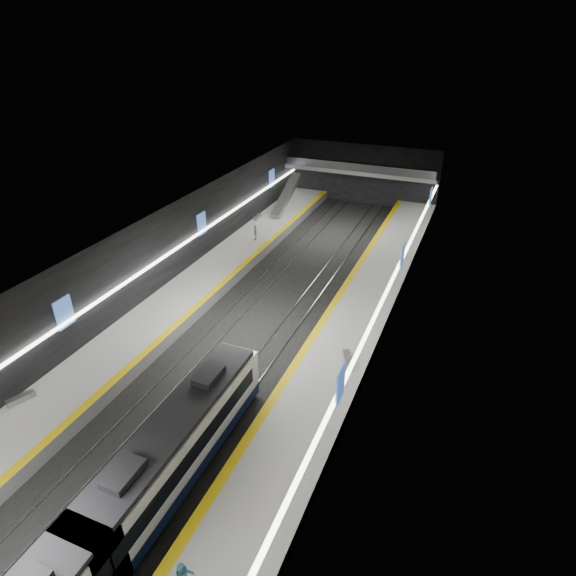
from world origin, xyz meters
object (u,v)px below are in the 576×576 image
at_px(train, 88,556).
at_px(bench_left_far, 258,217).
at_px(escalator, 286,195).
at_px(bench_right_far, 348,359).
at_px(passenger_left_a, 255,233).
at_px(bench_left_near, 21,398).

relative_size(train, bench_left_far, 17.08).
bearing_deg(escalator, bench_right_far, -59.49).
relative_size(bench_right_far, passenger_left_a, 1.04).
bearing_deg(escalator, train, -77.72).
xyz_separation_m(train, bench_left_far, (-12.00, 41.65, -0.99)).
distance_m(train, bench_left_near, 13.73).
bearing_deg(bench_left_near, train, -8.05).
bearing_deg(bench_right_far, bench_left_far, 104.01).
distance_m(escalator, bench_right_far, 31.74).
bearing_deg(train, bench_left_near, 150.08).
bearing_deg(passenger_left_a, escalator, 163.52).
xyz_separation_m(bench_left_far, bench_right_far, (18.09, -23.00, 0.01)).
height_order(train, bench_left_near, train).
xyz_separation_m(bench_left_near, bench_right_far, (17.96, 11.82, 0.01)).
bearing_deg(train, passenger_left_a, 104.73).
xyz_separation_m(bench_left_near, bench_left_far, (-0.13, 34.81, -0.00)).
distance_m(escalator, bench_left_far, 5.04).
xyz_separation_m(escalator, bench_left_far, (-2.00, -4.31, -1.70)).
bearing_deg(bench_left_near, bench_left_far, 112.07).
bearing_deg(passenger_left_a, bench_left_far, -176.24).
height_order(bench_right_far, passenger_left_a, passenger_left_a).
bearing_deg(bench_right_far, train, -132.27).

